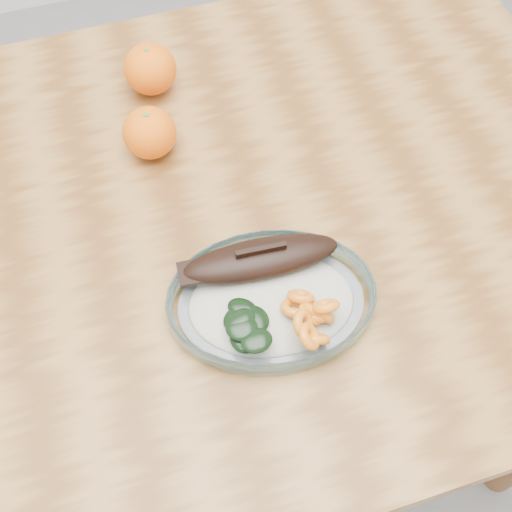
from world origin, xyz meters
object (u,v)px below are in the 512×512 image
at_px(dining_table, 186,262).
at_px(orange_right, 149,133).
at_px(plated_meal, 271,298).
at_px(orange_left, 150,69).

bearing_deg(dining_table, orange_right, 92.41).
distance_m(dining_table, plated_meal, 0.20).
distance_m(orange_left, orange_right, 0.12).
relative_size(dining_table, orange_right, 16.73).
bearing_deg(orange_right, dining_table, -87.59).
xyz_separation_m(plated_meal, orange_left, (-0.05, 0.39, 0.02)).
bearing_deg(orange_left, orange_right, -103.11).
height_order(orange_left, orange_right, orange_left).
height_order(plated_meal, orange_left, same).
distance_m(dining_table, orange_right, 0.19).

